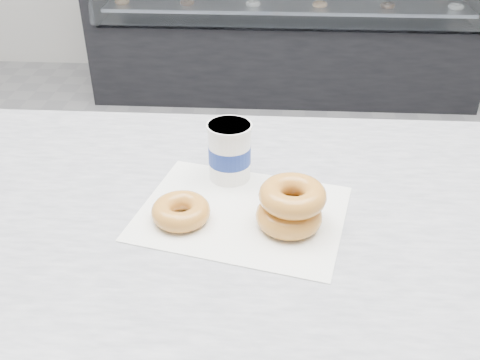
% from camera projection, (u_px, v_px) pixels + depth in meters
% --- Properties ---
extents(ground, '(5.00, 5.00, 0.00)m').
position_uv_depth(ground, '(285.00, 320.00, 1.89)').
color(ground, gray).
rests_on(ground, ground).
extents(display_case, '(2.40, 0.74, 1.25)m').
position_uv_depth(display_case, '(285.00, 15.00, 3.41)').
color(display_case, black).
rests_on(display_case, ground).
extents(wax_paper, '(0.39, 0.33, 0.00)m').
position_uv_depth(wax_paper, '(242.00, 213.00, 0.91)').
color(wax_paper, silver).
rests_on(wax_paper, counter).
extents(donut_single, '(0.13, 0.13, 0.03)m').
position_uv_depth(donut_single, '(181.00, 211.00, 0.88)').
color(donut_single, orange).
rests_on(donut_single, wax_paper).
extents(donut_stack, '(0.13, 0.13, 0.08)m').
position_uv_depth(donut_stack, '(291.00, 206.00, 0.86)').
color(donut_stack, orange).
rests_on(donut_stack, wax_paper).
extents(coffee_cup, '(0.10, 0.10, 0.11)m').
position_uv_depth(coffee_cup, '(230.00, 151.00, 0.97)').
color(coffee_cup, white).
rests_on(coffee_cup, counter).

